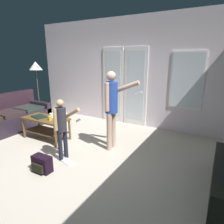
% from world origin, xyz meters
% --- Properties ---
extents(ground_plane, '(5.87, 5.23, 0.02)m').
position_xyz_m(ground_plane, '(0.00, 0.00, -0.01)').
color(ground_plane, '#B2A798').
extents(wall_back_with_doors, '(5.87, 0.09, 2.89)m').
position_xyz_m(wall_back_with_doors, '(0.04, 2.58, 1.40)').
color(wall_back_with_doors, silver).
rests_on(wall_back_with_doors, ground_plane).
extents(leather_couch, '(0.88, 2.16, 0.91)m').
position_xyz_m(leather_couch, '(-2.39, 0.52, 0.30)').
color(leather_couch, black).
rests_on(leather_couch, ground_plane).
extents(coffee_table, '(1.08, 0.51, 0.50)m').
position_xyz_m(coffee_table, '(-1.05, 0.61, 0.37)').
color(coffee_table, brown).
rests_on(coffee_table, ground_plane).
extents(person_adult, '(0.69, 0.44, 1.58)m').
position_xyz_m(person_adult, '(0.51, 0.91, 0.95)').
color(person_adult, tan).
rests_on(person_adult, ground_plane).
extents(person_child, '(0.51, 0.30, 1.13)m').
position_xyz_m(person_child, '(-0.03, 0.07, 0.68)').
color(person_child, black).
rests_on(person_child, ground_plane).
extents(floor_lamp, '(0.39, 0.39, 1.72)m').
position_xyz_m(floor_lamp, '(-2.68, 1.83, 1.51)').
color(floor_lamp, '#2B2A2C').
rests_on(floor_lamp, ground_plane).
extents(backpack, '(0.33, 0.21, 0.28)m').
position_xyz_m(backpack, '(-0.06, -0.42, 0.14)').
color(backpack, black).
rests_on(backpack, ground_plane).
extents(loose_keyboard, '(0.46, 0.26, 0.02)m').
position_xyz_m(loose_keyboard, '(0.04, 0.03, 0.01)').
color(loose_keyboard, white).
rests_on(loose_keyboard, ground_plane).
extents(laptop_closed, '(0.41, 0.32, 0.03)m').
position_xyz_m(laptop_closed, '(-1.22, 0.58, 0.52)').
color(laptop_closed, black).
rests_on(laptop_closed, coffee_table).
extents(cup_near_edge, '(0.08, 0.08, 0.09)m').
position_xyz_m(cup_near_edge, '(-0.83, 0.54, 0.55)').
color(cup_near_edge, gold).
rests_on(cup_near_edge, coffee_table).
extents(cup_by_laptop, '(0.09, 0.09, 0.11)m').
position_xyz_m(cup_by_laptop, '(-0.92, 0.67, 0.56)').
color(cup_by_laptop, white).
rests_on(cup_by_laptop, coffee_table).
extents(tv_remote_black, '(0.18, 0.09, 0.02)m').
position_xyz_m(tv_remote_black, '(-0.64, 0.66, 0.51)').
color(tv_remote_black, black).
rests_on(tv_remote_black, coffee_table).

